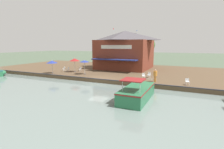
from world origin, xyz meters
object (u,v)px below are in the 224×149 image
object	(u,v)px
tree_upstream_bank	(147,45)
patio_umbrella_back_row	(84,61)
cafe_chair_mid_patio	(80,69)
tree_behind_restaurant	(116,45)
cafe_chair_beside_entrance	(68,69)
cafe_chair_facing_river	(187,81)
patio_umbrella_by_entrance	(75,60)
person_at_quay_edge	(155,74)
waterfront_restaurant	(125,49)
cafe_chair_under_first_umbrella	(144,76)
cafe_chair_back_row_seat	(149,75)
cafe_chair_far_corner_seat	(64,69)
motorboat_second_along	(139,91)
patio_umbrella_near_quay_edge	(52,62)

from	to	relation	value
tree_upstream_bank	patio_umbrella_back_row	bearing A→B (deg)	-23.34
cafe_chair_mid_patio	tree_behind_restaurant	size ratio (longest dim) A/B	0.12
patio_umbrella_back_row	cafe_chair_beside_entrance	distance (m)	5.06
patio_umbrella_back_row	tree_behind_restaurant	bearing A→B (deg)	177.68
cafe_chair_facing_river	tree_behind_restaurant	xyz separation A→B (m)	(-13.92, -15.78, 4.59)
patio_umbrella_by_entrance	person_at_quay_edge	bearing A→B (deg)	79.83
tree_behind_restaurant	cafe_chair_mid_patio	bearing A→B (deg)	-18.30
waterfront_restaurant	cafe_chair_under_first_umbrella	xyz separation A→B (m)	(10.06, 6.80, -3.54)
patio_umbrella_by_entrance	cafe_chair_under_first_umbrella	bearing A→B (deg)	84.78
tree_behind_restaurant	cafe_chair_facing_river	bearing A→B (deg)	48.59
waterfront_restaurant	cafe_chair_facing_river	world-z (taller)	waterfront_restaurant
waterfront_restaurant	tree_upstream_bank	world-z (taller)	waterfront_restaurant
cafe_chair_facing_river	cafe_chair_back_row_seat	world-z (taller)	same
cafe_chair_facing_river	waterfront_restaurant	bearing A→B (deg)	-132.39
person_at_quay_edge	cafe_chair_back_row_seat	bearing A→B (deg)	-151.88
cafe_chair_far_corner_seat	motorboat_second_along	size ratio (longest dim) A/B	0.12
cafe_chair_beside_entrance	cafe_chair_under_first_umbrella	distance (m)	14.85
patio_umbrella_near_quay_edge	cafe_chair_far_corner_seat	bearing A→B (deg)	178.68
cafe_chair_facing_river	person_at_quay_edge	xyz separation A→B (m)	(-0.14, -4.06, 0.62)
motorboat_second_along	person_at_quay_edge	bearing A→B (deg)	175.63
patio_umbrella_by_entrance	cafe_chair_beside_entrance	world-z (taller)	patio_umbrella_by_entrance
cafe_chair_back_row_seat	cafe_chair_facing_river	bearing A→B (deg)	62.35
patio_umbrella_near_quay_edge	tree_upstream_bank	xyz separation A→B (m)	(-17.51, 12.67, 2.83)
cafe_chair_mid_patio	tree_behind_restaurant	bearing A→B (deg)	161.70
patio_umbrella_near_quay_edge	person_at_quay_edge	distance (m)	18.04
cafe_chair_mid_patio	cafe_chair_beside_entrance	world-z (taller)	same
cafe_chair_facing_river	tree_upstream_bank	world-z (taller)	tree_upstream_bank
cafe_chair_beside_entrance	cafe_chair_back_row_seat	xyz separation A→B (m)	(-0.25, 15.33, 0.00)
patio_umbrella_back_row	cafe_chair_under_first_umbrella	bearing A→B (deg)	91.39
person_at_quay_edge	motorboat_second_along	world-z (taller)	motorboat_second_along
cafe_chair_facing_river	cafe_chair_far_corner_seat	distance (m)	22.18
waterfront_restaurant	cafe_chair_far_corner_seat	distance (m)	13.24
cafe_chair_under_first_umbrella	tree_upstream_bank	xyz separation A→B (m)	(-15.71, -3.35, 4.40)
cafe_chair_back_row_seat	tree_behind_restaurant	size ratio (longest dim) A/B	0.12
patio_umbrella_back_row	cafe_chair_back_row_seat	world-z (taller)	patio_umbrella_back_row
patio_umbrella_by_entrance	tree_upstream_bank	distance (m)	17.81
waterfront_restaurant	tree_upstream_bank	size ratio (longest dim) A/B	1.77
cafe_chair_beside_entrance	cafe_chair_back_row_seat	world-z (taller)	same
cafe_chair_facing_river	tree_upstream_bank	xyz separation A→B (m)	(-17.38, -9.40, 4.40)
patio_umbrella_by_entrance	cafe_chair_far_corner_seat	size ratio (longest dim) A/B	3.03
patio_umbrella_by_entrance	tree_behind_restaurant	size ratio (longest dim) A/B	0.36
cafe_chair_facing_river	tree_behind_restaurant	bearing A→B (deg)	-131.41
cafe_chair_beside_entrance	person_at_quay_edge	distance (m)	17.00
tree_behind_restaurant	patio_umbrella_back_row	bearing A→B (deg)	-2.32
patio_umbrella_back_row	cafe_chair_back_row_seat	xyz separation A→B (m)	(-1.47, 10.75, -1.77)
tree_behind_restaurant	tree_upstream_bank	bearing A→B (deg)	118.52
patio_umbrella_near_quay_edge	cafe_chair_back_row_seat	bearing A→B (deg)	100.37
patio_umbrella_near_quay_edge	motorboat_second_along	xyz separation A→B (m)	(5.97, 17.53, -1.87)
tree_behind_restaurant	patio_umbrella_near_quay_edge	bearing A→B (deg)	-24.13
cafe_chair_facing_river	patio_umbrella_back_row	bearing A→B (deg)	-95.00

